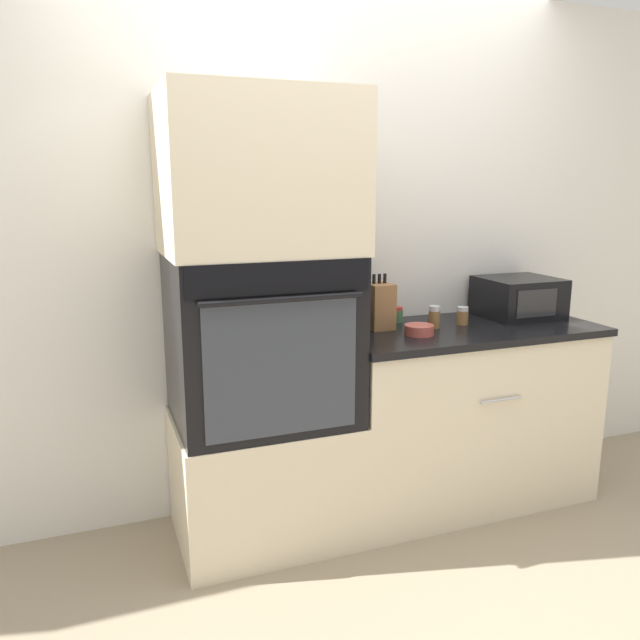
% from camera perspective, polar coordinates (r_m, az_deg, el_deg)
% --- Properties ---
extents(ground_plane, '(12.00, 12.00, 0.00)m').
position_cam_1_polar(ground_plane, '(2.93, 4.53, -20.24)').
color(ground_plane, gray).
extents(wall_back, '(8.00, 0.05, 2.50)m').
position_cam_1_polar(wall_back, '(3.07, -0.10, 6.23)').
color(wall_back, silver).
rests_on(wall_back, ground_plane).
extents(oven_cabinet_base, '(0.78, 0.60, 0.56)m').
position_cam_1_polar(oven_cabinet_base, '(2.92, -5.12, -14.05)').
color(oven_cabinet_base, beige).
rests_on(oven_cabinet_base, ground_plane).
extents(wall_oven, '(0.75, 0.64, 0.73)m').
position_cam_1_polar(wall_oven, '(2.69, -5.36, -1.66)').
color(wall_oven, black).
rests_on(wall_oven, oven_cabinet_base).
extents(oven_cabinet_upper, '(0.78, 0.60, 0.65)m').
position_cam_1_polar(oven_cabinet_upper, '(2.62, -5.69, 13.12)').
color(oven_cabinet_upper, beige).
rests_on(oven_cabinet_upper, wall_oven).
extents(counter_unit, '(1.30, 0.63, 0.90)m').
position_cam_1_polar(counter_unit, '(3.25, 12.74, -8.25)').
color(counter_unit, beige).
rests_on(counter_unit, ground_plane).
extents(microwave, '(0.38, 0.35, 0.20)m').
position_cam_1_polar(microwave, '(3.41, 17.68, 2.00)').
color(microwave, black).
rests_on(microwave, counter_unit).
extents(knife_block, '(0.11, 0.15, 0.26)m').
position_cam_1_polar(knife_block, '(2.99, 5.40, 1.33)').
color(knife_block, olive).
rests_on(knife_block, counter_unit).
extents(bowl, '(0.14, 0.14, 0.05)m').
position_cam_1_polar(bowl, '(2.90, 9.05, -0.89)').
color(bowl, '#B24C42').
rests_on(bowl, counter_unit).
extents(condiment_jar_near, '(0.06, 0.06, 0.09)m').
position_cam_1_polar(condiment_jar_near, '(3.15, 12.90, 0.37)').
color(condiment_jar_near, brown).
rests_on(condiment_jar_near, counter_unit).
extents(condiment_jar_mid, '(0.06, 0.06, 0.08)m').
position_cam_1_polar(condiment_jar_mid, '(3.15, 7.08, 0.50)').
color(condiment_jar_mid, '#427047').
rests_on(condiment_jar_mid, counter_unit).
extents(condiment_jar_far, '(0.06, 0.06, 0.11)m').
position_cam_1_polar(condiment_jar_far, '(3.05, 10.41, 0.25)').
color(condiment_jar_far, brown).
rests_on(condiment_jar_far, counter_unit).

